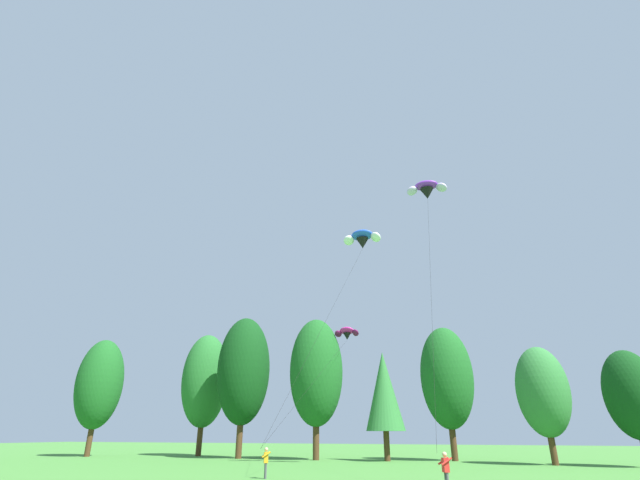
# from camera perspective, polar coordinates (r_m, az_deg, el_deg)

# --- Properties ---
(treeline_tree_a) EXTENTS (5.37, 5.37, 13.23)m
(treeline_tree_a) POSITION_cam_1_polar(r_m,az_deg,el_deg) (64.20, -25.57, -15.70)
(treeline_tree_a) COLOR #472D19
(treeline_tree_a) RESTS_ON ground_plane
(treeline_tree_b) EXTENTS (5.61, 5.61, 14.10)m
(treeline_tree_b) POSITION_cam_1_polar(r_m,az_deg,el_deg) (61.48, -14.01, -16.45)
(treeline_tree_b) COLOR #472D19
(treeline_tree_b) RESTS_ON ground_plane
(treeline_tree_c) EXTENTS (5.83, 5.83, 14.94)m
(treeline_tree_c) POSITION_cam_1_polar(r_m,az_deg,el_deg) (54.74, -9.41, -15.57)
(treeline_tree_c) COLOR #472D19
(treeline_tree_c) RESTS_ON ground_plane
(treeline_tree_d) EXTENTS (5.61, 5.61, 14.13)m
(treeline_tree_d) POSITION_cam_1_polar(r_m,az_deg,el_deg) (51.16, -0.47, -15.93)
(treeline_tree_d) COLOR #472D19
(treeline_tree_d) RESTS_ON ground_plane
(treeline_tree_e) EXTENTS (3.86, 3.86, 10.28)m
(treeline_tree_e) POSITION_cam_1_polar(r_m,az_deg,el_deg) (49.42, 7.90, -17.95)
(treeline_tree_e) COLOR #472D19
(treeline_tree_e) RESTS_ON ground_plane
(treeline_tree_f) EXTENTS (5.28, 5.28, 12.88)m
(treeline_tree_f) POSITION_cam_1_polar(r_m,az_deg,el_deg) (51.13, 15.38, -16.01)
(treeline_tree_f) COLOR #472D19
(treeline_tree_f) RESTS_ON ground_plane
(treeline_tree_g) EXTENTS (4.43, 4.43, 9.75)m
(treeline_tree_g) POSITION_cam_1_polar(r_m,az_deg,el_deg) (47.12, 25.79, -16.46)
(treeline_tree_g) COLOR #472D19
(treeline_tree_g) RESTS_ON ground_plane
(treeline_tree_h) EXTENTS (4.23, 4.23, 9.00)m
(treeline_tree_h) POSITION_cam_1_polar(r_m,az_deg,el_deg) (47.49, 34.08, -15.48)
(treeline_tree_h) COLOR #472D19
(treeline_tree_h) RESTS_ON ground_plane
(kite_flyer_near) EXTENTS (0.74, 0.75, 1.69)m
(kite_flyer_near) POSITION_cam_1_polar(r_m,az_deg,el_deg) (30.67, -6.70, -25.38)
(kite_flyer_near) COLOR #4C4C51
(kite_flyer_near) RESTS_ON ground_plane
(kite_flyer_mid) EXTENTS (0.71, 0.73, 1.69)m
(kite_flyer_mid) POSITION_cam_1_polar(r_m,az_deg,el_deg) (24.09, 15.26, -25.56)
(kite_flyer_mid) COLOR #4C4C51
(kite_flyer_mid) RESTS_ON ground_plane
(parafoil_kite_high_blue_white) EXTENTS (5.76, 12.66, 18.86)m
(parafoil_kite_high_blue_white) POSITION_cam_1_polar(r_m,az_deg,el_deg) (44.02, 5.24, 0.12)
(parafoil_kite_high_blue_white) COLOR blue
(parafoil_kite_mid_purple) EXTENTS (3.84, 14.79, 22.11)m
(parafoil_kite_mid_purple) POSITION_cam_1_polar(r_m,az_deg,el_deg) (43.09, 13.05, 6.08)
(parafoil_kite_mid_purple) COLOR purple
(parafoil_kite_far_magenta) EXTENTS (2.90, 21.07, 11.59)m
(parafoil_kite_far_magenta) POSITION_cam_1_polar(r_m,az_deg,el_deg) (50.91, 3.34, -11.43)
(parafoil_kite_far_magenta) COLOR #D12893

